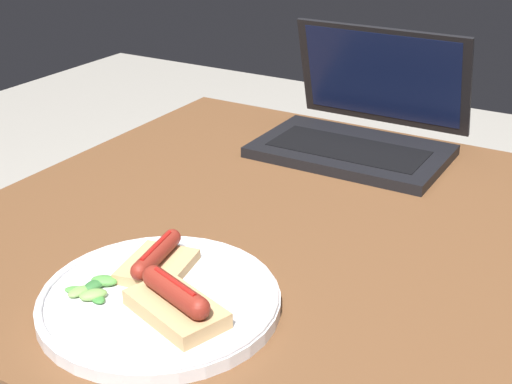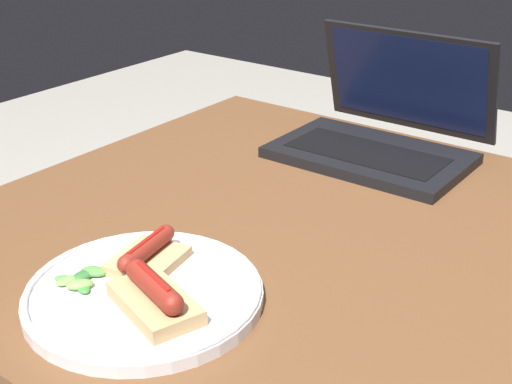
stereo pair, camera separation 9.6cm
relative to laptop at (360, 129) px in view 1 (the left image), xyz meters
The scene contains 6 objects.
desk 0.36m from the laptop, 71.52° to the right, with size 1.05×0.88×0.74m.
laptop is the anchor object (origin of this frame).
plate 0.58m from the laptop, 90.02° to the right, with size 0.28×0.28×0.02m.
sausage_toast_left 0.60m from the laptop, 86.24° to the right, with size 0.13×0.10×0.05m.
sausage_toast_middle 0.54m from the laptop, 93.87° to the right, with size 0.09×0.11×0.04m.
salad_pile 0.61m from the laptop, 96.60° to the right, with size 0.06×0.06×0.01m.
Camera 1 is at (0.33, -0.80, 1.21)m, focal length 50.00 mm.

